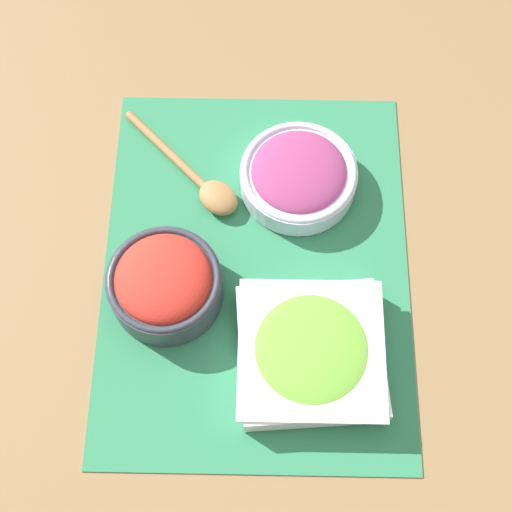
% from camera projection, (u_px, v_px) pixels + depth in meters
% --- Properties ---
extents(ground_plane, '(3.00, 3.00, 0.00)m').
position_uv_depth(ground_plane, '(256.00, 266.00, 0.93)').
color(ground_plane, olive).
extents(placemat, '(0.52, 0.39, 0.00)m').
position_uv_depth(placemat, '(256.00, 266.00, 0.92)').
color(placemat, '#2D7A51').
rests_on(placemat, ground_plane).
extents(onion_bowl, '(0.16, 0.16, 0.05)m').
position_uv_depth(onion_bowl, '(299.00, 175.00, 0.95)').
color(onion_bowl, silver).
rests_on(onion_bowl, placemat).
extents(lettuce_bowl, '(0.18, 0.18, 0.05)m').
position_uv_depth(lettuce_bowl, '(311.00, 352.00, 0.85)').
color(lettuce_bowl, white).
rests_on(lettuce_bowl, placemat).
extents(tomato_bowl, '(0.14, 0.14, 0.07)m').
position_uv_depth(tomato_bowl, '(165.00, 283.00, 0.87)').
color(tomato_bowl, '#333842').
rests_on(tomato_bowl, placemat).
extents(wooden_spoon, '(0.18, 0.17, 0.02)m').
position_uv_depth(wooden_spoon, '(204.00, 185.00, 0.96)').
color(wooden_spoon, '#9E7042').
rests_on(wooden_spoon, placemat).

